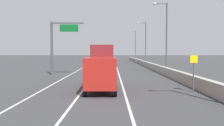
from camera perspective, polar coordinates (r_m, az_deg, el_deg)
ground_plane at (r=67.39m, az=-0.70°, el=-0.17°), size 320.00×320.00×0.00m
lane_stripe_left at (r=58.71m, az=-6.14°, el=-0.60°), size 0.16×130.00×0.00m
lane_stripe_center at (r=58.45m, az=-2.73°, el=-0.60°), size 0.16×130.00×0.00m
lane_stripe_right at (r=58.41m, az=0.70°, el=-0.60°), size 0.16×130.00×0.00m
jersey_barrier_right at (r=44.04m, az=9.56°, el=-0.98°), size 0.60×120.00×1.10m
overhead_sign_gantry at (r=35.70m, az=-12.87°, el=4.86°), size 4.68×0.36×7.50m
speed_advisory_sign at (r=21.11m, az=18.03°, el=-1.67°), size 0.60×0.11×3.00m
lamp_post_right_second at (r=38.01m, az=11.86°, el=6.77°), size 2.14×0.44×10.64m
lamp_post_right_third at (r=62.02m, az=7.27°, el=5.18°), size 2.14×0.44×10.64m
lamp_post_right_fourth at (r=86.18m, az=4.97°, el=4.48°), size 2.14×0.44×10.64m
car_gray_0 at (r=86.83m, az=-2.94°, el=1.16°), size 2.01×4.53×2.12m
car_green_1 at (r=59.26m, az=-1.24°, el=0.44°), size 2.01×4.79×2.07m
car_silver_2 at (r=61.98m, az=-4.15°, el=0.56°), size 2.03×4.17×2.14m
car_black_3 at (r=77.19m, az=-3.07°, el=0.93°), size 1.86×4.10×2.01m
box_truck at (r=21.57m, az=-2.73°, el=-1.40°), size 2.56×8.13×3.93m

